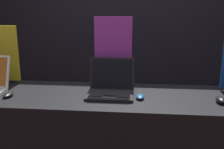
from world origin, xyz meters
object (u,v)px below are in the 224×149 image
promo_stand_middle (113,55)px  mouse_back (221,100)px  laptop_middle (111,86)px  mouse_middle (140,97)px  mouse_front (8,95)px

promo_stand_middle → mouse_back: 0.81m
laptop_middle → mouse_middle: size_ratio=3.22×
laptop_middle → promo_stand_middle: size_ratio=0.60×
mouse_front → laptop_middle: (0.71, 0.12, 0.05)m
promo_stand_middle → mouse_middle: bearing=-49.1°
promo_stand_middle → mouse_front: bearing=-157.8°
mouse_middle → promo_stand_middle: 0.40m
laptop_middle → mouse_back: size_ratio=3.12×
promo_stand_middle → laptop_middle: bearing=-90.0°
promo_stand_middle → mouse_back: (0.73, -0.27, -0.24)m
promo_stand_middle → mouse_back: promo_stand_middle is taller
laptop_middle → mouse_back: (0.73, -0.10, -0.04)m
laptop_middle → mouse_middle: bearing=-19.0°
mouse_front → laptop_middle: size_ratio=0.34×
mouse_middle → promo_stand_middle: bearing=130.9°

